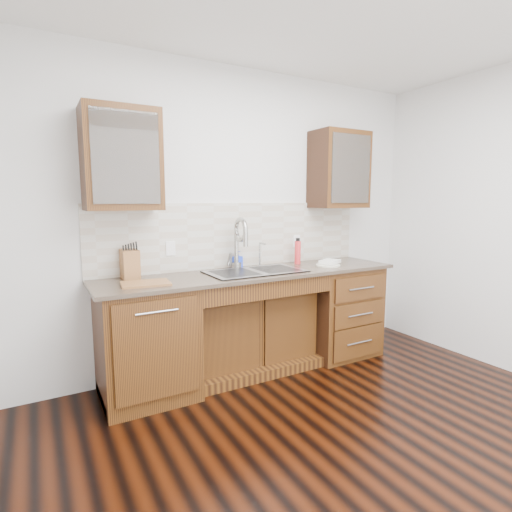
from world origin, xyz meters
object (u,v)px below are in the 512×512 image
knife_block (130,264)px  cutting_board (146,283)px  plate (328,265)px  soap_bottle (238,259)px  water_bottle (298,252)px

knife_block → cutting_board: bearing=-80.7°
plate → soap_bottle: bearing=158.1°
soap_bottle → plate: 0.86m
plate → knife_block: bearing=170.5°
knife_block → plate: bearing=-9.2°
plate → water_bottle: bearing=125.5°
water_bottle → plate: size_ratio=0.97×
plate → cutting_board: bearing=-179.8°
soap_bottle → plate: (0.80, -0.32, -0.07)m
soap_bottle → cutting_board: soap_bottle is taller
soap_bottle → water_bottle: (0.62, -0.07, 0.03)m
water_bottle → knife_block: bearing=178.3°
water_bottle → soap_bottle: bearing=173.4°
knife_block → soap_bottle: bearing=1.8°
soap_bottle → cutting_board: bearing=-177.7°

